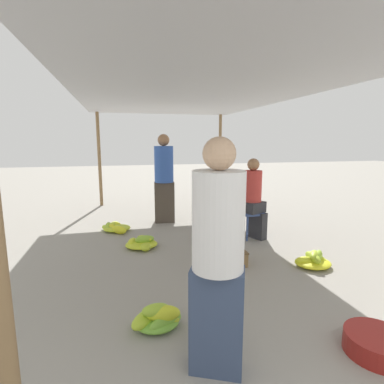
# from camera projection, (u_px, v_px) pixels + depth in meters

# --- Properties ---
(canopy_post_back_left) EXTENTS (0.08, 0.08, 2.35)m
(canopy_post_back_left) POSITION_uv_depth(u_px,v_px,m) (99.00, 160.00, 7.54)
(canopy_post_back_left) COLOR olive
(canopy_post_back_left) RESTS_ON ground
(canopy_post_back_right) EXTENTS (0.08, 0.08, 2.35)m
(canopy_post_back_right) POSITION_uv_depth(u_px,v_px,m) (220.00, 158.00, 8.29)
(canopy_post_back_right) COLOR olive
(canopy_post_back_right) RESTS_ON ground
(canopy_tarp) EXTENTS (3.60, 7.12, 0.04)m
(canopy_tarp) POSITION_uv_depth(u_px,v_px,m) (194.00, 92.00, 4.50)
(canopy_tarp) COLOR #B2B2B7
(canopy_tarp) RESTS_ON canopy_post_front_left
(vendor_foreground) EXTENTS (0.47, 0.47, 1.67)m
(vendor_foreground) POSITION_uv_depth(u_px,v_px,m) (218.00, 256.00, 2.03)
(vendor_foreground) COLOR #384766
(vendor_foreground) RESTS_ON ground
(stool) EXTENTS (0.34, 0.34, 0.46)m
(stool) POSITION_uv_depth(u_px,v_px,m) (252.00, 217.00, 5.07)
(stool) COLOR #384C84
(stool) RESTS_ON ground
(vendor_seated) EXTENTS (0.45, 0.45, 1.36)m
(vendor_seated) POSITION_uv_depth(u_px,v_px,m) (254.00, 197.00, 5.01)
(vendor_seated) COLOR #2D2D33
(vendor_seated) RESTS_ON ground
(basin_black) EXTENTS (0.49, 0.49, 0.16)m
(basin_black) POSITION_uv_depth(u_px,v_px,m) (377.00, 344.00, 2.33)
(basin_black) COLOR maroon
(basin_black) RESTS_ON ground
(banana_pile_left_0) EXTENTS (0.50, 0.64, 0.19)m
(banana_pile_left_0) POSITION_uv_depth(u_px,v_px,m) (142.00, 243.00, 4.67)
(banana_pile_left_0) COLOR #B6CD2B
(banana_pile_left_0) RESTS_ON ground
(banana_pile_left_1) EXTENTS (0.55, 0.68, 0.15)m
(banana_pile_left_1) POSITION_uv_depth(u_px,v_px,m) (114.00, 227.00, 5.53)
(banana_pile_left_1) COLOR yellow
(banana_pile_left_1) RESTS_ON ground
(banana_pile_left_2) EXTENTS (0.51, 0.37, 0.23)m
(banana_pile_left_2) POSITION_uv_depth(u_px,v_px,m) (158.00, 319.00, 2.65)
(banana_pile_left_2) COLOR #BACF2B
(banana_pile_left_2) RESTS_ON ground
(banana_pile_right_0) EXTENTS (0.53, 0.44, 0.19)m
(banana_pile_right_0) POSITION_uv_depth(u_px,v_px,m) (222.00, 208.00, 7.14)
(banana_pile_right_0) COLOR #B1CB2D
(banana_pile_right_0) RESTS_ON ground
(banana_pile_right_1) EXTENTS (0.50, 0.48, 0.21)m
(banana_pile_right_1) POSITION_uv_depth(u_px,v_px,m) (313.00, 260.00, 3.96)
(banana_pile_right_1) COLOR #CBD628
(banana_pile_right_1) RESTS_ON ground
(crate_near) EXTENTS (0.41, 0.41, 0.20)m
(crate_near) POSITION_uv_depth(u_px,v_px,m) (229.00, 256.00, 4.04)
(crate_near) COLOR olive
(crate_near) RESTS_ON ground
(shopper_walking_mid) EXTENTS (0.41, 0.41, 1.77)m
(shopper_walking_mid) POSITION_uv_depth(u_px,v_px,m) (164.00, 177.00, 5.99)
(shopper_walking_mid) COLOR #4C4238
(shopper_walking_mid) RESTS_ON ground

